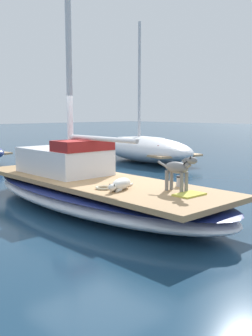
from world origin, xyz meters
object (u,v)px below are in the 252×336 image
coiled_rope (104,188)px  moored_boat_starboard_side (146,148)px  deck_winch (180,181)px  deck_towel (189,194)px  sailboat_main (95,193)px  dog_white (120,184)px  dog_grey (179,169)px

coiled_rope → moored_boat_starboard_side: size_ratio=0.05×
deck_winch → deck_towel: bearing=-130.0°
sailboat_main → dog_white: size_ratio=7.88×
dog_grey → coiled_rope: size_ratio=2.89×
dog_white → deck_towel: (0.55, -1.21, -0.09)m
dog_white → deck_winch: size_ratio=4.39×
dog_white → deck_towel: bearing=-65.5°
deck_winch → deck_towel: deck_winch is taller
deck_winch → moored_boat_starboard_side: (6.25, 6.84, -0.20)m
dog_grey → sailboat_main: bearing=96.6°
dog_grey → coiled_rope: dog_grey is taller
coiled_rope → deck_winch: bearing=-33.7°
dog_white → coiled_rope: bearing=120.0°
sailboat_main → deck_winch: deck_winch is taller
deck_winch → dog_white: bearing=153.3°
deck_towel → moored_boat_starboard_side: bearing=47.8°
sailboat_main → dog_grey: bearing=-83.4°
dog_white → deck_winch: bearing=-26.7°
deck_towel → dog_white: bearing=114.5°
dog_white → coiled_rope: size_ratio=2.85×
deck_winch → moored_boat_starboard_side: size_ratio=0.03×
dog_grey → deck_towel: size_ratio=1.67×
dog_grey → deck_towel: 0.54m
sailboat_main → coiled_rope: (-0.58, -0.99, 0.35)m
dog_white → dog_grey: bearing=-52.9°
moored_boat_starboard_side → dog_grey: bearing=-133.1°
deck_winch → dog_grey: bearing=-144.8°
deck_towel → coiled_rope: bearing=115.6°
deck_towel → moored_boat_starboard_side: size_ratio=0.09×
moored_boat_starboard_side → sailboat_main: bearing=-144.2°
dog_grey → deck_towel: dog_grey is taller
sailboat_main → moored_boat_starboard_side: moored_boat_starboard_side is taller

